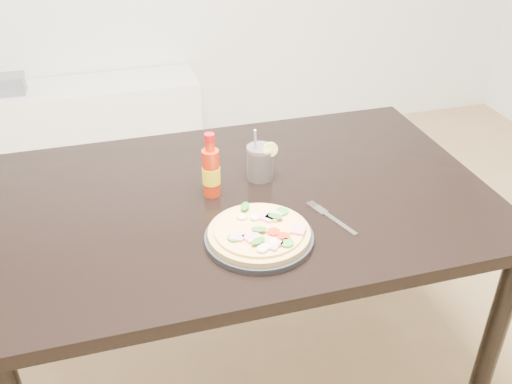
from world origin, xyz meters
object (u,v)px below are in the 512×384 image
object	(u,v)px
plate	(259,238)
pizza	(260,232)
dining_table	(245,218)
cola_cup	(260,163)
fork	(330,217)
media_console	(71,130)
hot_sauce_bottle	(211,171)

from	to	relation	value
plate	pizza	size ratio (longest dim) A/B	1.07
dining_table	cola_cup	size ratio (longest dim) A/B	8.08
fork	dining_table	bearing A→B (deg)	117.68
plate	pizza	distance (m)	0.02
dining_table	media_console	distance (m)	1.81
dining_table	pizza	distance (m)	0.25
plate	fork	distance (m)	0.22
hot_sauce_bottle	fork	size ratio (longest dim) A/B	1.04
cola_cup	hot_sauce_bottle	bearing A→B (deg)	-161.37
hot_sauce_bottle	fork	world-z (taller)	hot_sauce_bottle
fork	media_console	bearing A→B (deg)	92.35
plate	hot_sauce_bottle	bearing A→B (deg)	105.20
pizza	hot_sauce_bottle	xyz separation A→B (m)	(-0.07, 0.25, 0.05)
fork	media_console	distance (m)	2.05
pizza	media_console	bearing A→B (deg)	105.47
cola_cup	plate	bearing A→B (deg)	-106.72
dining_table	pizza	xyz separation A→B (m)	(-0.02, -0.22, 0.11)
cola_cup	fork	world-z (taller)	cola_cup
fork	media_console	world-z (taller)	fork
plate	fork	size ratio (longest dim) A/B	1.51
plate	pizza	xyz separation A→B (m)	(0.00, -0.00, 0.02)
fork	plate	bearing A→B (deg)	172.67
dining_table	fork	xyz separation A→B (m)	(0.19, -0.18, 0.09)
cola_cup	fork	size ratio (longest dim) A/B	0.95
dining_table	cola_cup	distance (m)	0.17
dining_table	plate	distance (m)	0.24
hot_sauce_bottle	pizza	bearing A→B (deg)	-74.62
media_console	pizza	bearing A→B (deg)	-74.53
plate	media_console	size ratio (longest dim) A/B	0.20
hot_sauce_bottle	cola_cup	distance (m)	0.17
dining_table	hot_sauce_bottle	xyz separation A→B (m)	(-0.09, 0.03, 0.16)
dining_table	fork	size ratio (longest dim) A/B	7.64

